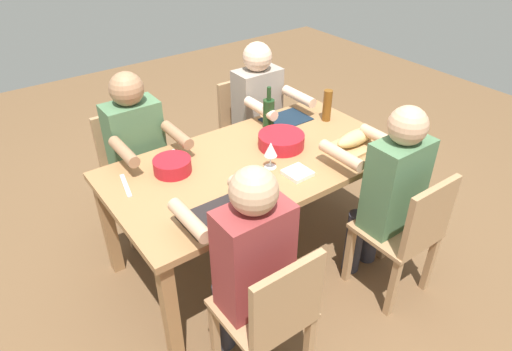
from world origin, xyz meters
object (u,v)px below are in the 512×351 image
object	(u,v)px
chair_far_right	(272,314)
bread_loaf	(356,138)
wine_glass	(271,150)
napkin_stack	(298,173)
diner_near_left	(261,110)
diner_far_left	(389,185)
diner_far_right	(249,257)
chair_far_left	(408,232)
chair_near_right	(132,165)
dining_table	(256,172)
cutting_board	(355,145)
wine_bottle	(269,113)
serving_bowl_pasta	(172,165)
beer_bottle	(327,105)
serving_bowl_greens	(281,140)
chair_near_left	(247,127)
diner_near_right	(139,149)

from	to	relation	value
chair_far_right	bread_loaf	size ratio (longest dim) A/B	2.66
wine_glass	napkin_stack	size ratio (longest dim) A/B	1.19
diner_near_left	diner_far_left	xyz separation A→B (m)	(0.00, 1.22, 0.00)
diner_near_left	diner_far_right	bearing A→B (deg)	51.36
chair_far_left	chair_near_right	bearing A→B (deg)	-58.44
dining_table	cutting_board	world-z (taller)	cutting_board
chair_near_right	wine_bottle	distance (m)	1.02
chair_near_right	chair_far_left	distance (m)	1.86
bread_loaf	dining_table	bearing A→B (deg)	-21.60
diner_near_left	cutting_board	world-z (taller)	diner_near_left
serving_bowl_pasta	beer_bottle	distance (m)	1.17
diner_near_left	beer_bottle	bearing A→B (deg)	115.37
chair_far_left	serving_bowl_greens	bearing A→B (deg)	-72.35
chair_near_left	diner_far_left	xyz separation A→B (m)	(-0.00, 1.40, 0.21)
chair_far_right	chair_near_right	bearing A→B (deg)	-90.00
dining_table	napkin_stack	world-z (taller)	napkin_stack
chair_far_right	beer_bottle	xyz separation A→B (m)	(-1.20, -0.94, 0.37)
diner_far_right	chair_near_left	bearing A→B (deg)	-124.79
serving_bowl_pasta	napkin_stack	xyz separation A→B (m)	(-0.56, 0.45, -0.04)
wine_bottle	beer_bottle	distance (m)	0.42
diner_far_left	bread_loaf	distance (m)	0.40
diner_far_left	diner_far_right	size ratio (longest dim) A/B	1.00
serving_bowl_greens	diner_far_left	bearing A→B (deg)	112.21
diner_near_left	diner_far_left	distance (m)	1.22
wine_glass	chair_far_left	bearing A→B (deg)	124.59
diner_near_right	chair_far_left	size ratio (longest dim) A/B	1.41
chair_near_left	beer_bottle	distance (m)	0.78
cutting_board	wine_bottle	world-z (taller)	wine_bottle
diner_near_right	diner_far_left	xyz separation A→B (m)	(-0.97, 1.22, 0.00)
diner_near_left	serving_bowl_pasta	world-z (taller)	diner_near_left
diner_far_left	wine_bottle	distance (m)	0.93
wine_glass	serving_bowl_greens	bearing A→B (deg)	-142.94
dining_table	bread_loaf	world-z (taller)	bread_loaf
chair_far_left	serving_bowl_pasta	size ratio (longest dim) A/B	3.91
chair_near_right	wine_bottle	size ratio (longest dim) A/B	2.93
diner_far_left	napkin_stack	distance (m)	0.52
chair_far_right	napkin_stack	xyz separation A→B (m)	(-0.58, -0.53, 0.27)
dining_table	chair_near_right	bearing A→B (deg)	-58.44
serving_bowl_greens	wine_bottle	size ratio (longest dim) A/B	1.00
dining_table	chair_far_left	world-z (taller)	chair_far_left
dining_table	diner_far_right	size ratio (longest dim) A/B	1.48
diner_far_right	bread_loaf	world-z (taller)	diner_far_right
chair_near_left	diner_far_left	bearing A→B (deg)	90.00
chair_near_right	napkin_stack	xyz separation A→B (m)	(-0.58, 1.06, 0.27)
bread_loaf	diner_far_right	bearing A→B (deg)	18.93
serving_bowl_greens	cutting_board	world-z (taller)	serving_bowl_greens
dining_table	bread_loaf	xyz separation A→B (m)	(-0.60, 0.24, 0.15)
chair_near_left	chair_far_left	world-z (taller)	same
bread_loaf	napkin_stack	world-z (taller)	bread_loaf
chair_near_left	serving_bowl_pasta	bearing A→B (deg)	32.98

